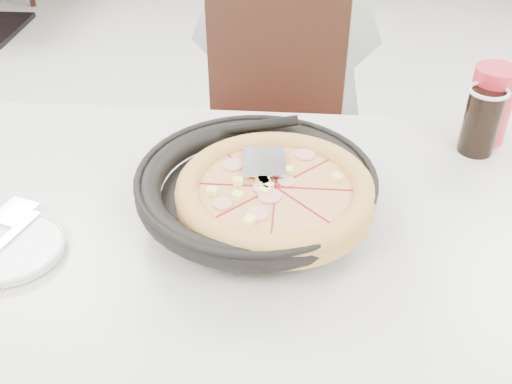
# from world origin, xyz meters

# --- Properties ---
(main_table) EXTENTS (1.27, 0.90, 0.75)m
(main_table) POSITION_xyz_m (-0.16, -0.12, 0.38)
(main_table) COLOR silver
(main_table) RESTS_ON floor
(chair_far) EXTENTS (0.48, 0.48, 0.95)m
(chair_far) POSITION_xyz_m (-0.14, 0.58, 0.47)
(chair_far) COLOR black
(chair_far) RESTS_ON floor
(trivet) EXTENTS (0.12, 0.12, 0.04)m
(trivet) POSITION_xyz_m (-0.03, -0.09, 0.77)
(trivet) COLOR black
(trivet) RESTS_ON main_table
(pizza_pan) EXTENTS (0.35, 0.35, 0.01)m
(pizza_pan) POSITION_xyz_m (-0.10, -0.09, 0.79)
(pizza_pan) COLOR black
(pizza_pan) RESTS_ON trivet
(pizza) EXTENTS (0.36, 0.36, 0.02)m
(pizza) POSITION_xyz_m (-0.07, -0.12, 0.81)
(pizza) COLOR tan
(pizza) RESTS_ON pizza_pan
(pizza_server) EXTENTS (0.08, 0.10, 0.00)m
(pizza_server) POSITION_xyz_m (-0.09, -0.06, 0.84)
(pizza_server) COLOR white
(pizza_server) RESTS_ON pizza
(side_plate) EXTENTS (0.18, 0.18, 0.01)m
(side_plate) POSITION_xyz_m (-0.49, -0.22, 0.76)
(side_plate) COLOR silver
(side_plate) RESTS_ON napkin
(fork) EXTENTS (0.06, 0.16, 0.00)m
(fork) POSITION_xyz_m (-0.50, -0.22, 0.77)
(fork) COLOR white
(fork) RESTS_ON side_plate
(cola_glass) EXTENTS (0.08, 0.08, 0.13)m
(cola_glass) POSITION_xyz_m (0.32, 0.15, 0.81)
(cola_glass) COLOR black
(cola_glass) RESTS_ON main_table
(red_cup) EXTENTS (0.09, 0.09, 0.16)m
(red_cup) POSITION_xyz_m (0.35, 0.20, 0.83)
(red_cup) COLOR red
(red_cup) RESTS_ON main_table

